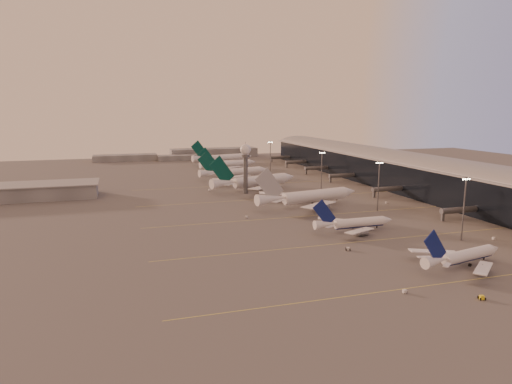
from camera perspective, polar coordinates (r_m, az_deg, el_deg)
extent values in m
plane|color=#4C4A4A|center=(163.49, 8.64, -7.70)|extent=(700.00, 700.00, 0.00)
cube|color=#E1D34F|center=(152.29, 24.97, -9.97)|extent=(180.00, 0.25, 0.02)
cube|color=#E1D34F|center=(186.09, 15.69, -5.72)|extent=(180.00, 0.25, 0.02)
cube|color=#E1D34F|center=(223.86, 9.48, -2.75)|extent=(180.00, 0.25, 0.02)
cube|color=#E1D34F|center=(263.91, 5.12, -0.64)|extent=(180.00, 0.25, 0.02)
cube|color=#E1D34F|center=(310.00, 1.63, 1.06)|extent=(180.00, 0.25, 0.02)
cube|color=black|center=(308.48, 17.98, 2.19)|extent=(36.00, 360.00, 18.00)
cylinder|color=gray|center=(307.39, 18.07, 3.85)|extent=(10.08, 360.00, 10.08)
cube|color=gray|center=(307.37, 18.08, 3.89)|extent=(40.00, 362.00, 0.80)
cylinder|color=#4F5156|center=(229.89, 24.28, -2.05)|extent=(22.00, 2.80, 2.80)
cube|color=#4F5156|center=(223.95, 22.31, -2.82)|extent=(1.20, 1.20, 4.40)
cylinder|color=#4F5156|center=(275.04, 16.34, 0.38)|extent=(22.00, 2.80, 2.80)
cube|color=#4F5156|center=(270.10, 14.54, -0.20)|extent=(1.20, 1.20, 4.40)
cylinder|color=#4F5156|center=(322.56, 10.89, 2.05)|extent=(22.00, 2.80, 2.80)
cube|color=#4F5156|center=(318.36, 9.28, 1.58)|extent=(1.20, 1.20, 4.40)
cylinder|color=#4F5156|center=(359.81, 7.76, 3.00)|extent=(22.00, 2.80, 2.80)
cube|color=#4F5156|center=(356.05, 6.29, 2.58)|extent=(1.20, 1.20, 4.40)
cylinder|color=#4F5156|center=(398.00, 5.22, 3.76)|extent=(22.00, 2.80, 2.80)
cube|color=#4F5156|center=(394.60, 3.87, 3.39)|extent=(1.20, 1.20, 4.40)
cylinder|color=#4F5156|center=(435.03, 3.22, 4.36)|extent=(22.00, 2.80, 2.80)
cube|color=#4F5156|center=(431.92, 1.97, 4.02)|extent=(1.20, 1.20, 4.40)
cube|color=slate|center=(288.06, -27.18, -0.02)|extent=(80.00, 25.00, 8.00)
cube|color=gray|center=(287.41, -27.25, 0.80)|extent=(82.00, 27.00, 0.60)
cylinder|color=#4F5156|center=(272.65, -1.31, 2.10)|extent=(2.60, 2.60, 22.00)
cylinder|color=#4F5156|center=(271.22, -1.32, 4.51)|extent=(5.20, 5.20, 1.20)
sphere|color=white|center=(270.84, -1.32, 5.33)|extent=(6.40, 6.40, 6.40)
cylinder|color=#4F5156|center=(270.54, -1.33, 6.11)|extent=(0.16, 0.16, 2.00)
cylinder|color=#4F5156|center=(192.17, 24.54, -1.94)|extent=(0.56, 0.56, 25.00)
cube|color=#4F5156|center=(190.15, 24.81, 1.59)|extent=(3.60, 0.25, 0.25)
sphere|color=#FFEABF|center=(189.21, 24.47, 1.46)|extent=(0.56, 0.56, 0.56)
sphere|color=#FFEABF|center=(189.87, 24.69, 1.47)|extent=(0.56, 0.56, 0.56)
sphere|color=#FFEABF|center=(190.54, 24.92, 1.48)|extent=(0.56, 0.56, 0.56)
sphere|color=#FFEABF|center=(191.20, 25.14, 1.49)|extent=(0.56, 0.56, 0.56)
cylinder|color=#4F5156|center=(233.57, 15.06, 0.71)|extent=(0.56, 0.56, 25.00)
cube|color=#4F5156|center=(231.91, 15.20, 3.63)|extent=(3.60, 0.25, 0.25)
sphere|color=#FFEABF|center=(231.16, 14.89, 3.52)|extent=(0.56, 0.56, 0.56)
sphere|color=#FFEABF|center=(231.69, 15.10, 3.53)|extent=(0.56, 0.56, 0.56)
sphere|color=#FFEABF|center=(232.22, 15.30, 3.53)|extent=(0.56, 0.56, 0.56)
sphere|color=#FFEABF|center=(232.76, 15.51, 3.54)|extent=(0.56, 0.56, 0.56)
cylinder|color=#4F5156|center=(278.87, 8.20, 2.50)|extent=(0.56, 0.56, 25.00)
cube|color=#4F5156|center=(277.49, 8.26, 4.95)|extent=(3.60, 0.25, 0.25)
sphere|color=#FFEABF|center=(276.89, 7.98, 4.86)|extent=(0.56, 0.56, 0.56)
sphere|color=#FFEABF|center=(277.31, 8.17, 4.87)|extent=(0.56, 0.56, 0.56)
sphere|color=#FFEABF|center=(277.74, 8.35, 4.87)|extent=(0.56, 0.56, 0.56)
sphere|color=#FFEABF|center=(278.17, 8.54, 4.88)|extent=(0.56, 0.56, 0.56)
cylinder|color=#4F5156|center=(361.00, 1.80, 4.39)|extent=(0.56, 0.56, 25.00)
cube|color=#4F5156|center=(359.93, 1.81, 6.29)|extent=(3.60, 0.25, 0.25)
sphere|color=#FFEABF|center=(359.48, 1.58, 6.23)|extent=(0.56, 0.56, 0.56)
sphere|color=#FFEABF|center=(359.80, 1.73, 6.23)|extent=(0.56, 0.56, 0.56)
sphere|color=#FFEABF|center=(360.12, 1.89, 6.23)|extent=(0.56, 0.56, 0.56)
sphere|color=#FFEABF|center=(360.45, 2.04, 6.24)|extent=(0.56, 0.56, 0.56)
cube|color=slate|center=(462.09, -16.03, 4.14)|extent=(60.00, 18.00, 6.00)
cube|color=slate|center=(481.98, -5.28, 4.93)|extent=(90.00, 20.00, 9.00)
cube|color=slate|center=(455.89, -9.69, 4.25)|extent=(40.00, 15.00, 5.00)
cylinder|color=white|center=(164.99, 24.98, -7.30)|extent=(22.41, 8.22, 3.76)
cylinder|color=navy|center=(165.23, 24.96, -7.58)|extent=(21.76, 7.10, 2.71)
cone|color=white|center=(175.52, 27.55, -6.48)|extent=(4.96, 4.56, 3.76)
cone|color=white|center=(152.86, 21.47, -8.23)|extent=(9.85, 5.59, 3.76)
cube|color=white|center=(155.93, 26.53, -8.69)|extent=(14.66, 13.09, 1.18)
cylinder|color=gray|center=(159.74, 26.39, -8.88)|extent=(4.69, 3.27, 2.45)
cube|color=gray|center=(159.42, 26.42, -8.52)|extent=(0.34, 0.30, 1.51)
cube|color=white|center=(166.37, 21.26, -7.12)|extent=(16.39, 8.01, 1.18)
cylinder|color=gray|center=(167.59, 22.40, -7.69)|extent=(4.69, 3.27, 2.45)
cube|color=gray|center=(167.28, 22.42, -7.34)|extent=(0.34, 0.30, 1.51)
cube|color=navy|center=(151.14, 21.48, -6.59)|extent=(10.18, 2.46, 11.22)
cube|color=white|center=(150.35, 22.75, -8.59)|extent=(4.36, 3.89, 0.25)
cube|color=white|center=(155.43, 20.26, -7.80)|extent=(4.54, 2.60, 0.25)
cylinder|color=black|center=(172.38, 26.58, -7.59)|extent=(0.50, 0.50, 0.99)
cylinder|color=black|center=(165.56, 23.93, -8.08)|extent=(1.17, 0.71, 1.09)
cylinder|color=black|center=(163.15, 25.16, -8.44)|extent=(1.17, 0.71, 1.09)
cylinder|color=white|center=(195.45, 12.80, -3.87)|extent=(22.49, 4.22, 3.82)
cylinder|color=navy|center=(195.66, 12.79, -4.12)|extent=(22.02, 3.15, 2.75)
cone|color=white|center=(202.53, 16.06, -3.52)|extent=(4.41, 3.90, 3.82)
cone|color=white|center=(187.80, 8.63, -4.16)|extent=(9.47, 3.99, 3.82)
cube|color=white|center=(185.08, 12.82, -4.89)|extent=(16.01, 11.16, 1.20)
cylinder|color=gray|center=(188.74, 13.16, -5.16)|extent=(4.38, 2.56, 2.48)
cube|color=gray|center=(188.46, 13.18, -4.84)|extent=(0.31, 0.26, 1.53)
cube|color=white|center=(200.84, 10.07, -3.58)|extent=(16.16, 10.70, 1.20)
cylinder|color=gray|center=(200.67, 11.04, -4.14)|extent=(4.38, 2.56, 2.48)
cube|color=gray|center=(200.41, 11.05, -3.84)|extent=(0.31, 0.26, 1.53)
cube|color=navy|center=(186.47, 8.54, -2.77)|extent=(10.48, 0.54, 11.38)
cube|color=white|center=(184.06, 9.24, -4.45)|extent=(4.61, 3.42, 0.25)
cube|color=white|center=(191.55, 8.05, -3.83)|extent=(4.62, 3.31, 0.25)
cylinder|color=black|center=(200.52, 14.87, -4.37)|extent=(0.50, 0.50, 1.00)
cylinder|color=black|center=(197.02, 11.99, -4.49)|extent=(1.11, 0.52, 1.11)
cylinder|color=black|center=(193.35, 12.65, -4.81)|extent=(1.11, 0.52, 1.11)
cylinder|color=white|center=(241.76, 7.41, -0.72)|extent=(38.49, 13.34, 5.95)
cylinder|color=white|center=(242.02, 7.40, -1.03)|extent=(37.42, 11.55, 4.28)
cone|color=white|center=(255.55, 11.54, -0.24)|extent=(8.40, 7.28, 5.95)
cone|color=white|center=(227.08, 1.87, -1.17)|extent=(16.82, 8.98, 5.95)
cube|color=white|center=(224.09, 7.84, -1.89)|extent=(25.14, 22.23, 1.77)
cylinder|color=gray|center=(230.22, 8.20, -2.18)|extent=(7.99, 5.24, 3.87)
cube|color=gray|center=(229.93, 8.21, -1.84)|extent=(0.33, 0.29, 2.38)
cube|color=white|center=(249.72, 3.55, -0.53)|extent=(27.99, 13.89, 1.77)
cylinder|color=gray|center=(249.56, 4.89, -1.12)|extent=(7.99, 5.24, 3.87)
cube|color=gray|center=(249.29, 4.90, -0.81)|extent=(0.33, 0.29, 2.38)
cube|color=#9A9CA1|center=(225.37, 1.71, 0.56)|extent=(16.23, 3.58, 17.65)
cube|color=white|center=(220.70, 2.77, -1.48)|extent=(7.53, 6.67, 0.24)
cube|color=white|center=(233.15, 0.89, -0.82)|extent=(7.83, 4.53, 0.24)
cylinder|color=black|center=(251.09, 10.07, -1.22)|extent=(0.48, 0.48, 0.96)
cylinder|color=black|center=(242.41, 6.51, -1.53)|extent=(1.13, 0.68, 1.06)
cylinder|color=black|center=(239.04, 7.08, -1.72)|extent=(1.13, 0.68, 1.06)
cylinder|color=white|center=(288.48, 0.57, 1.24)|extent=(38.67, 17.74, 6.23)
cylinder|color=white|center=(288.71, 0.57, 0.97)|extent=(37.40, 15.85, 4.48)
cone|color=white|center=(302.28, 4.13, 1.64)|extent=(9.02, 8.22, 6.23)
cone|color=white|center=(273.56, -4.11, 0.87)|extent=(17.32, 10.88, 6.23)
cube|color=white|center=(270.18, 0.92, 0.38)|extent=(24.20, 24.63, 1.84)
cylinder|color=gray|center=(276.43, 1.25, 0.07)|extent=(8.35, 6.14, 4.05)
cube|color=gray|center=(276.17, 1.25, 0.37)|extent=(0.39, 0.35, 2.49)
cube|color=white|center=(296.75, -2.75, 1.28)|extent=(28.74, 11.35, 1.84)
cylinder|color=gray|center=(296.50, -1.58, 0.77)|extent=(8.35, 6.14, 4.05)
cube|color=gray|center=(296.26, -1.58, 1.06)|extent=(0.39, 0.35, 2.49)
cube|color=#063C33|center=(272.01, -4.28, 2.40)|extent=(16.43, 5.60, 18.43)
cube|color=white|center=(267.09, -3.34, 0.68)|extent=(7.33, 7.20, 0.27)
cube|color=white|center=(279.76, -4.95, 1.11)|extent=(7.80, 3.84, 0.27)
cylinder|color=black|center=(297.76, 2.86, 0.77)|extent=(0.54, 0.54, 1.07)
cylinder|color=black|center=(289.25, -0.21, 0.50)|extent=(1.29, 0.87, 1.18)
cylinder|color=black|center=(285.44, 0.33, 0.37)|extent=(1.29, 0.87, 1.18)
cylinder|color=white|center=(332.86, -2.10, 2.38)|extent=(34.45, 12.60, 5.49)
cylinder|color=white|center=(333.03, -2.10, 2.17)|extent=(33.46, 10.95, 3.96)
cone|color=white|center=(342.56, 0.92, 2.62)|extent=(7.61, 6.77, 5.49)
cone|color=white|center=(322.52, -5.92, 2.20)|extent=(15.12, 8.40, 5.49)
cube|color=white|center=(316.60, -2.26, 1.79)|extent=(22.57, 20.35, 1.63)
cylinder|color=gray|center=(321.81, -1.87, 1.53)|extent=(7.20, 4.89, 3.57)
cube|color=gray|center=(321.61, -1.87, 1.75)|extent=(0.33, 0.29, 2.20)
cube|color=white|center=(342.08, -4.45, 2.41)|extent=(25.35, 12.23, 1.63)
cylinder|color=gray|center=(341.14, -3.57, 2.02)|extent=(7.20, 4.89, 3.57)
cube|color=gray|center=(340.95, -3.58, 2.24)|extent=(0.33, 0.29, 2.20)
cube|color=#063C33|center=(321.37, -6.06, 3.34)|extent=(14.84, 3.53, 16.26)
cube|color=white|center=(316.43, -5.49, 2.07)|extent=(6.71, 6.02, 0.24)
cube|color=white|center=(328.40, -6.42, 2.36)|extent=(6.99, 3.97, 0.24)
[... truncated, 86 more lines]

